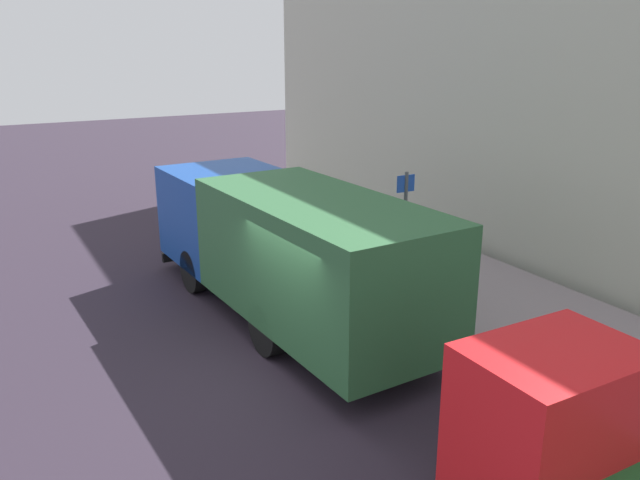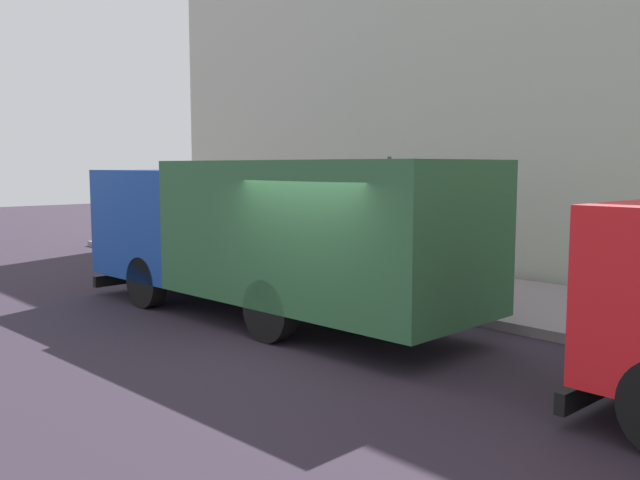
{
  "view_description": "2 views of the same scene",
  "coord_description": "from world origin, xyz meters",
  "px_view_note": "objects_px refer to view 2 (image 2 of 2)",
  "views": [
    {
      "loc": [
        -4.58,
        -8.92,
        5.52
      ],
      "look_at": [
        1.61,
        2.13,
        1.57
      ],
      "focal_mm": 35.89,
      "sensor_mm": 36.0,
      "label": 1
    },
    {
      "loc": [
        -6.58,
        -7.28,
        2.72
      ],
      "look_at": [
        1.16,
        1.22,
        1.46
      ],
      "focal_mm": 38.08,
      "sensor_mm": 36.0,
      "label": 2
    }
  ],
  "objects_px": {
    "pedestrian_walking": "(277,237)",
    "traffic_cone_orange": "(294,259)",
    "large_utility_truck": "(269,229)",
    "street_sign_post": "(388,214)"
  },
  "relations": [
    {
      "from": "large_utility_truck",
      "to": "street_sign_post",
      "type": "distance_m",
      "value": 2.69
    },
    {
      "from": "large_utility_truck",
      "to": "street_sign_post",
      "type": "relative_size",
      "value": 3.14
    },
    {
      "from": "large_utility_truck",
      "to": "pedestrian_walking",
      "type": "xyz_separation_m",
      "value": [
        2.68,
        3.1,
        -0.58
      ]
    },
    {
      "from": "large_utility_truck",
      "to": "pedestrian_walking",
      "type": "height_order",
      "value": "large_utility_truck"
    },
    {
      "from": "pedestrian_walking",
      "to": "large_utility_truck",
      "type": "bearing_deg",
      "value": -152.48
    },
    {
      "from": "pedestrian_walking",
      "to": "traffic_cone_orange",
      "type": "bearing_deg",
      "value": -69.99
    },
    {
      "from": "pedestrian_walking",
      "to": "traffic_cone_orange",
      "type": "height_order",
      "value": "pedestrian_walking"
    },
    {
      "from": "large_utility_truck",
      "to": "traffic_cone_orange",
      "type": "height_order",
      "value": "large_utility_truck"
    },
    {
      "from": "pedestrian_walking",
      "to": "traffic_cone_orange",
      "type": "relative_size",
      "value": 2.46
    },
    {
      "from": "traffic_cone_orange",
      "to": "street_sign_post",
      "type": "bearing_deg",
      "value": -95.32
    }
  ]
}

